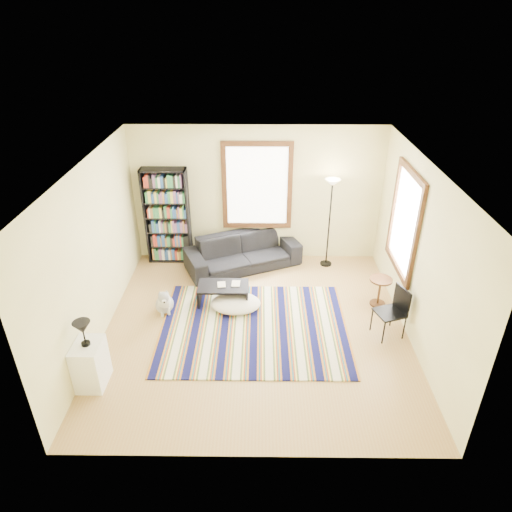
{
  "coord_description": "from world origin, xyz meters",
  "views": [
    {
      "loc": [
        0.07,
        -6.12,
        4.77
      ],
      "look_at": [
        0.0,
        0.5,
        1.1
      ],
      "focal_mm": 32.0,
      "sensor_mm": 36.0,
      "label": 1
    }
  ],
  "objects_px": {
    "bookshelf": "(167,216)",
    "coffee_table": "(223,294)",
    "white_cabinet": "(91,364)",
    "sofa": "(243,252)",
    "dog": "(164,299)",
    "side_table": "(379,292)",
    "folding_chair": "(390,313)",
    "floor_cushion": "(236,303)",
    "floor_lamp": "(329,224)"
  },
  "relations": [
    {
      "from": "bookshelf",
      "to": "dog",
      "type": "distance_m",
      "value": 2.02
    },
    {
      "from": "bookshelf",
      "to": "floor_lamp",
      "type": "xyz_separation_m",
      "value": [
        3.26,
        -0.17,
        -0.07
      ]
    },
    {
      "from": "floor_cushion",
      "to": "side_table",
      "type": "xyz_separation_m",
      "value": [
        2.56,
        0.16,
        0.16
      ]
    },
    {
      "from": "bookshelf",
      "to": "dog",
      "type": "bearing_deg",
      "value": -83.56
    },
    {
      "from": "floor_cushion",
      "to": "white_cabinet",
      "type": "distance_m",
      "value": 2.69
    },
    {
      "from": "bookshelf",
      "to": "white_cabinet",
      "type": "distance_m",
      "value": 3.71
    },
    {
      "from": "dog",
      "to": "floor_cushion",
      "type": "bearing_deg",
      "value": -9.62
    },
    {
      "from": "white_cabinet",
      "to": "bookshelf",
      "type": "bearing_deg",
      "value": 83.42
    },
    {
      "from": "sofa",
      "to": "white_cabinet",
      "type": "relative_size",
      "value": 3.27
    },
    {
      "from": "coffee_table",
      "to": "dog",
      "type": "height_order",
      "value": "dog"
    },
    {
      "from": "coffee_table",
      "to": "floor_cushion",
      "type": "bearing_deg",
      "value": -40.24
    },
    {
      "from": "sofa",
      "to": "bookshelf",
      "type": "height_order",
      "value": "bookshelf"
    },
    {
      "from": "sofa",
      "to": "floor_lamp",
      "type": "relative_size",
      "value": 1.23
    },
    {
      "from": "floor_cushion",
      "to": "side_table",
      "type": "relative_size",
      "value": 1.64
    },
    {
      "from": "floor_cushion",
      "to": "dog",
      "type": "relative_size",
      "value": 1.78
    },
    {
      "from": "white_cabinet",
      "to": "side_table",
      "type": "bearing_deg",
      "value": 25.02
    },
    {
      "from": "folding_chair",
      "to": "floor_lamp",
      "type": "bearing_deg",
      "value": 87.96
    },
    {
      "from": "coffee_table",
      "to": "floor_lamp",
      "type": "distance_m",
      "value": 2.58
    },
    {
      "from": "coffee_table",
      "to": "floor_cushion",
      "type": "height_order",
      "value": "coffee_table"
    },
    {
      "from": "sofa",
      "to": "dog",
      "type": "height_order",
      "value": "sofa"
    },
    {
      "from": "sofa",
      "to": "dog",
      "type": "relative_size",
      "value": 4.62
    },
    {
      "from": "bookshelf",
      "to": "coffee_table",
      "type": "distance_m",
      "value": 2.16
    },
    {
      "from": "floor_cushion",
      "to": "white_cabinet",
      "type": "bearing_deg",
      "value": -136.41
    },
    {
      "from": "white_cabinet",
      "to": "dog",
      "type": "relative_size",
      "value": 1.41
    },
    {
      "from": "sofa",
      "to": "side_table",
      "type": "bearing_deg",
      "value": -52.12
    },
    {
      "from": "sofa",
      "to": "white_cabinet",
      "type": "bearing_deg",
      "value": -144.74
    },
    {
      "from": "coffee_table",
      "to": "white_cabinet",
      "type": "bearing_deg",
      "value": -129.89
    },
    {
      "from": "bookshelf",
      "to": "coffee_table",
      "type": "xyz_separation_m",
      "value": [
        1.23,
        -1.58,
        -0.82
      ]
    },
    {
      "from": "floor_lamp",
      "to": "sofa",
      "type": "bearing_deg",
      "value": -176.68
    },
    {
      "from": "folding_chair",
      "to": "dog",
      "type": "bearing_deg",
      "value": 151.74
    },
    {
      "from": "bookshelf",
      "to": "white_cabinet",
      "type": "bearing_deg",
      "value": -97.58
    },
    {
      "from": "floor_cushion",
      "to": "side_table",
      "type": "bearing_deg",
      "value": 3.54
    },
    {
      "from": "bookshelf",
      "to": "coffee_table",
      "type": "relative_size",
      "value": 2.22
    },
    {
      "from": "side_table",
      "to": "folding_chair",
      "type": "bearing_deg",
      "value": -93.34
    },
    {
      "from": "coffee_table",
      "to": "folding_chair",
      "type": "relative_size",
      "value": 1.05
    },
    {
      "from": "floor_lamp",
      "to": "white_cabinet",
      "type": "relative_size",
      "value": 2.66
    },
    {
      "from": "side_table",
      "to": "white_cabinet",
      "type": "relative_size",
      "value": 0.77
    },
    {
      "from": "bookshelf",
      "to": "folding_chair",
      "type": "bearing_deg",
      "value": -31.92
    },
    {
      "from": "white_cabinet",
      "to": "folding_chair",
      "type": "bearing_deg",
      "value": 15.47
    },
    {
      "from": "bookshelf",
      "to": "coffee_table",
      "type": "bearing_deg",
      "value": -52.1
    },
    {
      "from": "coffee_table",
      "to": "floor_cushion",
      "type": "distance_m",
      "value": 0.31
    },
    {
      "from": "bookshelf",
      "to": "floor_cushion",
      "type": "relative_size",
      "value": 2.26
    },
    {
      "from": "folding_chair",
      "to": "dog",
      "type": "distance_m",
      "value": 3.81
    },
    {
      "from": "side_table",
      "to": "dog",
      "type": "xyz_separation_m",
      "value": [
        -3.81,
        -0.25,
        -0.02
      ]
    },
    {
      "from": "floor_lamp",
      "to": "bookshelf",
      "type": "bearing_deg",
      "value": 177.02
    },
    {
      "from": "floor_cushion",
      "to": "floor_lamp",
      "type": "xyz_separation_m",
      "value": [
        1.8,
        1.6,
        0.82
      ]
    },
    {
      "from": "side_table",
      "to": "folding_chair",
      "type": "xyz_separation_m",
      "value": [
        -0.05,
        -0.86,
        0.16
      ]
    },
    {
      "from": "sofa",
      "to": "side_table",
      "type": "xyz_separation_m",
      "value": [
        2.48,
        -1.34,
        -0.06
      ]
    },
    {
      "from": "side_table",
      "to": "folding_chair",
      "type": "distance_m",
      "value": 0.87
    },
    {
      "from": "sofa",
      "to": "folding_chair",
      "type": "xyz_separation_m",
      "value": [
        2.43,
        -2.2,
        0.1
      ]
    }
  ]
}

